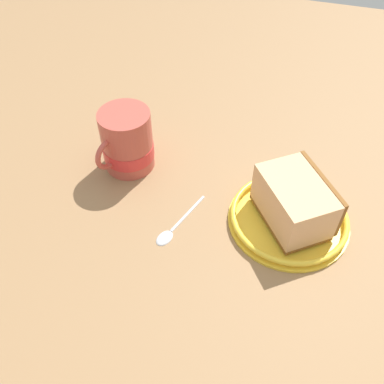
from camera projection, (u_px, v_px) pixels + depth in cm
name	position (u px, v px, depth cm)	size (l,w,h in cm)	color
ground_plane	(228.00, 216.00, 65.19)	(155.79, 155.79, 3.93)	#936D47
small_plate	(289.00, 217.00, 61.47)	(17.67, 17.67, 1.69)	yellow
cake_slice	(295.00, 201.00, 58.94)	(13.11, 13.76, 6.94)	brown
tea_mug	(127.00, 142.00, 66.68)	(8.25, 10.55, 10.24)	#BF4C3F
teaspoon	(172.00, 229.00, 60.57)	(4.79, 11.06, 0.80)	silver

